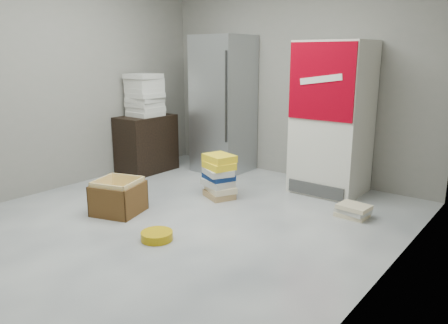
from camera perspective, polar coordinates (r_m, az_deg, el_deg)
ground at (r=4.32m, az=-8.18°, el=-8.63°), size 5.00×5.00×0.00m
room_shell at (r=4.00m, az=-9.10°, el=15.90°), size 4.04×5.04×2.82m
steel_fridge at (r=6.22m, az=-0.06°, el=7.50°), size 0.70×0.72×1.90m
coke_cooler at (r=5.37m, az=13.96°, el=5.57°), size 0.80×0.73×1.80m
wood_shelf at (r=6.34m, az=-10.09°, el=2.37°), size 0.50×0.80×0.80m
supply_box_stack at (r=6.24m, az=-10.32°, el=8.61°), size 0.44×0.43×0.58m
phonebook_stack_main at (r=5.11m, az=-0.67°, el=-1.88°), size 0.47×0.42×0.51m
phonebook_stack_side at (r=4.74m, az=16.50°, el=-6.11°), size 0.35×0.29×0.14m
cardboard_box at (r=4.78m, az=-13.61°, el=-4.74°), size 0.57×0.57×0.37m
bucket_lid at (r=4.08m, az=-8.76°, el=-9.51°), size 0.32×0.32×0.08m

